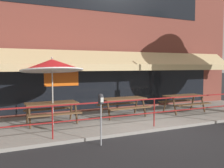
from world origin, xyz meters
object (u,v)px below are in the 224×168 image
picnic_table_centre (123,102)px  patio_umbrella_left (52,65)px  picnic_table_left (52,107)px  parking_meter_near (101,104)px  picnic_table_right (184,99)px

picnic_table_centre → patio_umbrella_left: (-2.90, -0.20, 1.47)m
picnic_table_left → picnic_table_centre: 2.90m
picnic_table_left → parking_meter_near: (0.75, -2.72, 0.44)m
picnic_table_centre → picnic_table_right: bearing=-6.5°
picnic_table_left → picnic_table_centre: same height
picnic_table_right → patio_umbrella_left: size_ratio=0.75×
picnic_table_left → patio_umbrella_left: 1.49m
parking_meter_near → picnic_table_centre: bearing=51.9°
picnic_table_centre → parking_meter_near: size_ratio=1.27×
picnic_table_right → parking_meter_near: parking_meter_near is taller
picnic_table_left → parking_meter_near: size_ratio=1.27×
picnic_table_left → patio_umbrella_left: size_ratio=0.75×
picnic_table_right → patio_umbrella_left: patio_umbrella_left is taller
parking_meter_near → patio_umbrella_left: bearing=106.4°
picnic_table_centre → parking_meter_near: 3.51m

